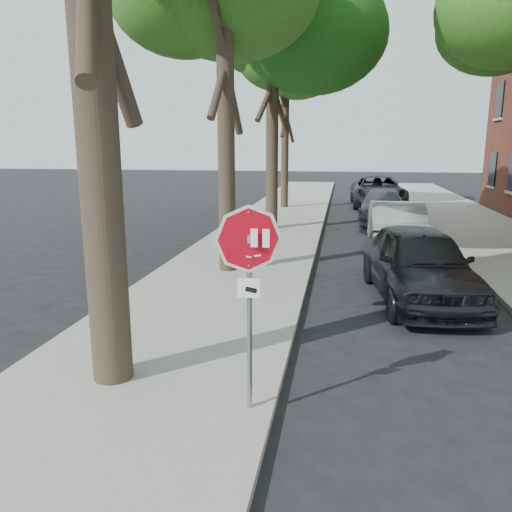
{
  "coord_description": "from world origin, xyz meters",
  "views": [
    {
      "loc": [
        0.37,
        -5.72,
        3.41
      ],
      "look_at": [
        -0.66,
        0.26,
        2.05
      ],
      "focal_mm": 35.0,
      "sensor_mm": 36.0,
      "label": 1
    }
  ],
  "objects": [
    {
      "name": "stop_sign",
      "position": [
        -0.7,
        -0.03,
        1.95
      ],
      "size": [
        0.76,
        0.34,
        2.61
      ],
      "color": "gray",
      "rests_on": "sidewalk_left"
    },
    {
      "name": "ground",
      "position": [
        0.0,
        0.0,
        0.0
      ],
      "size": [
        120.0,
        120.0,
        0.0
      ],
      "primitive_type": "plane",
      "color": "black",
      "rests_on": "ground"
    },
    {
      "name": "tree_mid_b",
      "position": [
        -2.42,
        14.12,
        8.0
      ],
      "size": [
        5.88,
        5.46,
        10.36
      ],
      "color": "black",
      "rests_on": "sidewalk_left"
    },
    {
      "name": "tree_far",
      "position": [
        -2.72,
        21.11,
        7.21
      ],
      "size": [
        5.29,
        4.91,
        9.33
      ],
      "color": "black",
      "rests_on": "sidewalk_left"
    },
    {
      "name": "curb_right",
      "position": [
        3.95,
        12.0,
        0.07
      ],
      "size": [
        0.12,
        55.0,
        0.13
      ],
      "primitive_type": "cube",
      "color": "#9E9384",
      "rests_on": "ground"
    },
    {
      "name": "curb_left",
      "position": [
        -0.45,
        12.0,
        0.07
      ],
      "size": [
        0.12,
        55.0,
        0.13
      ],
      "primitive_type": "cube",
      "color": "#9E9384",
      "rests_on": "ground"
    },
    {
      "name": "car_c",
      "position": [
        2.17,
        17.26,
        0.71
      ],
      "size": [
        2.37,
        5.03,
        1.42
      ],
      "primitive_type": "imported",
      "rotation": [
        0.0,
        0.0,
        -0.08
      ],
      "color": "#4A4A4F",
      "rests_on": "ground"
    },
    {
      "name": "car_d",
      "position": [
        2.32,
        23.05,
        0.85
      ],
      "size": [
        2.95,
        6.16,
        1.7
      ],
      "primitive_type": "imported",
      "rotation": [
        0.0,
        0.0,
        0.02
      ],
      "color": "black",
      "rests_on": "ground"
    },
    {
      "name": "sidewalk_left",
      "position": [
        -2.5,
        12.0,
        0.06
      ],
      "size": [
        4.0,
        55.0,
        0.12
      ],
      "primitive_type": "cube",
      "color": "gray",
      "rests_on": "ground"
    },
    {
      "name": "car_a",
      "position": [
        2.1,
        5.5,
        0.83
      ],
      "size": [
        2.51,
        5.05,
        1.66
      ],
      "primitive_type": "imported",
      "rotation": [
        0.0,
        0.0,
        0.12
      ],
      "color": "black",
      "rests_on": "ground"
    },
    {
      "name": "car_b",
      "position": [
        2.14,
        10.62,
        0.79
      ],
      "size": [
        1.67,
        4.78,
        1.57
      ],
      "primitive_type": "imported",
      "rotation": [
        0.0,
        0.0,
        -0.0
      ],
      "color": "#ACAFB4",
      "rests_on": "ground"
    },
    {
      "name": "sidewalk_right",
      "position": [
        6.0,
        12.0,
        0.06
      ],
      "size": [
        4.0,
        55.0,
        0.12
      ],
      "primitive_type": "cube",
      "color": "gray",
      "rests_on": "ground"
    }
  ]
}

